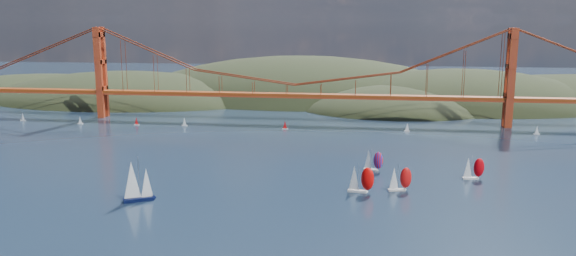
# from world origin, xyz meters

# --- Properties ---
(ground) EXTENTS (1200.00, 1200.00, 0.00)m
(ground) POSITION_xyz_m (0.00, 0.00, 0.00)
(ground) COLOR black
(ground) RESTS_ON ground
(headlands) EXTENTS (725.00, 225.00, 96.00)m
(headlands) POSITION_xyz_m (44.95, 278.29, -12.46)
(headlands) COLOR black
(headlands) RESTS_ON ground
(bridge) EXTENTS (552.00, 12.00, 55.00)m
(bridge) POSITION_xyz_m (-1.75, 180.00, 32.23)
(bridge) COLOR #8A340E
(bridge) RESTS_ON ground
(sloop_navy) EXTENTS (10.43, 8.60, 15.21)m
(sloop_navy) POSITION_xyz_m (-33.58, 25.71, 6.72)
(sloop_navy) COLOR black
(sloop_navy) RESTS_ON ground
(racer_0) EXTENTS (9.30, 4.66, 10.45)m
(racer_0) POSITION_xyz_m (39.88, 45.69, 4.94)
(racer_0) COLOR silver
(racer_0) RESTS_ON ground
(racer_1) EXTENTS (8.49, 4.93, 9.52)m
(racer_1) POSITION_xyz_m (53.51, 49.51, 4.50)
(racer_1) COLOR silver
(racer_1) RESTS_ON ground
(racer_2) EXTENTS (8.17, 4.04, 9.20)m
(racer_2) POSITION_xyz_m (81.90, 68.38, 4.35)
(racer_2) COLOR white
(racer_2) RESTS_ON ground
(racer_rwb) EXTENTS (7.97, 4.74, 8.93)m
(racer_rwb) POSITION_xyz_m (44.47, 75.55, 4.22)
(racer_rwb) COLOR white
(racer_rwb) RESTS_ON ground
(distant_boat_0) EXTENTS (3.00, 2.00, 4.70)m
(distant_boat_0) POSITION_xyz_m (-161.35, 160.01, 2.41)
(distant_boat_0) COLOR silver
(distant_boat_0) RESTS_ON ground
(distant_boat_1) EXTENTS (3.00, 2.00, 4.70)m
(distant_boat_1) POSITION_xyz_m (-122.36, 155.12, 2.41)
(distant_boat_1) COLOR silver
(distant_boat_1) RESTS_ON ground
(distant_boat_2) EXTENTS (3.00, 2.00, 4.70)m
(distant_boat_2) POSITION_xyz_m (-88.47, 155.82, 2.41)
(distant_boat_2) COLOR silver
(distant_boat_2) RESTS_ON ground
(distant_boat_3) EXTENTS (3.00, 2.00, 4.70)m
(distant_boat_3) POSITION_xyz_m (-60.61, 157.57, 2.41)
(distant_boat_3) COLOR silver
(distant_boat_3) RESTS_ON ground
(distant_boat_4) EXTENTS (3.00, 2.00, 4.70)m
(distant_boat_4) POSITION_xyz_m (130.49, 159.50, 2.41)
(distant_boat_4) COLOR silver
(distant_boat_4) RESTS_ON ground
(distant_boat_8) EXTENTS (3.00, 2.00, 4.70)m
(distant_boat_8) POSITION_xyz_m (63.61, 158.71, 2.41)
(distant_boat_8) COLOR silver
(distant_boat_8) RESTS_ON ground
(distant_boat_9) EXTENTS (3.00, 2.00, 4.70)m
(distant_boat_9) POSITION_xyz_m (-2.66, 155.71, 2.41)
(distant_boat_9) COLOR silver
(distant_boat_9) RESTS_ON ground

